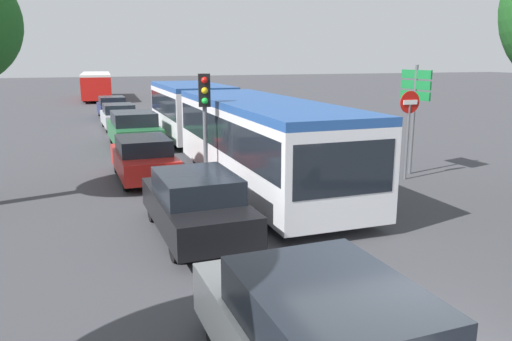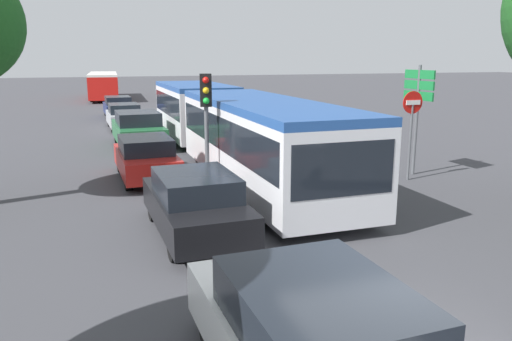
# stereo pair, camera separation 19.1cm
# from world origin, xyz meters

# --- Properties ---
(articulated_bus) EXTENTS (2.72, 17.69, 2.63)m
(articulated_bus) POSITION_xyz_m (1.36, 12.73, 1.52)
(articulated_bus) COLOR silver
(articulated_bus) RESTS_ON ground
(city_bus_rear) EXTENTS (3.05, 11.20, 2.39)m
(city_bus_rear) POSITION_xyz_m (-1.63, 44.63, 1.38)
(city_bus_rear) COLOR red
(city_bus_rear) RESTS_ON ground
(queued_car_black) EXTENTS (1.79, 4.08, 1.41)m
(queued_car_black) POSITION_xyz_m (-1.42, 5.54, 0.71)
(queued_car_black) COLOR black
(queued_car_black) RESTS_ON ground
(queued_car_red) EXTENTS (1.74, 3.97, 1.37)m
(queued_car_red) POSITION_xyz_m (-1.81, 11.17, 0.69)
(queued_car_red) COLOR #B21E19
(queued_car_red) RESTS_ON ground
(queued_car_green) EXTENTS (1.96, 4.48, 1.55)m
(queued_car_green) POSITION_xyz_m (-1.40, 17.26, 0.78)
(queued_car_green) COLOR #236638
(queued_car_green) RESTS_ON ground
(queued_car_silver) EXTENTS (1.74, 3.97, 1.37)m
(queued_car_silver) POSITION_xyz_m (-1.52, 23.26, 0.69)
(queued_car_silver) COLOR #B7BABF
(queued_car_silver) RESTS_ON ground
(queued_car_navy) EXTENTS (1.73, 3.96, 1.37)m
(queued_car_navy) POSITION_xyz_m (-1.45, 28.81, 0.69)
(queued_car_navy) COLOR navy
(queued_car_navy) RESTS_ON ground
(traffic_light) EXTENTS (0.36, 0.39, 3.40)m
(traffic_light) POSITION_xyz_m (-0.36, 8.78, 2.50)
(traffic_light) COLOR #56595E
(traffic_light) RESTS_ON ground
(no_entry_sign) EXTENTS (0.70, 0.08, 2.82)m
(no_entry_sign) POSITION_xyz_m (6.08, 8.30, 1.88)
(no_entry_sign) COLOR #56595E
(no_entry_sign) RESTS_ON ground
(direction_sign_post) EXTENTS (0.13, 1.40, 3.60)m
(direction_sign_post) POSITION_xyz_m (6.72, 8.91, 2.57)
(direction_sign_post) COLOR #56595E
(direction_sign_post) RESTS_ON ground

